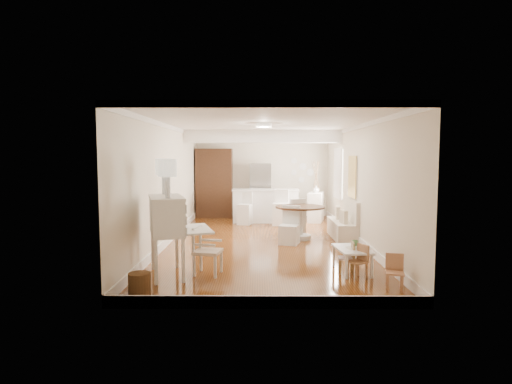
{
  "coord_description": "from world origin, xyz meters",
  "views": [
    {
      "loc": [
        -0.13,
        -10.14,
        2.08
      ],
      "look_at": [
        -0.18,
        0.3,
        1.18
      ],
      "focal_mm": 30.0,
      "sensor_mm": 36.0,
      "label": 1
    }
  ],
  "objects_px": {
    "bar_stool_left": "(245,208)",
    "sideboard": "(316,207)",
    "bar_stool_right": "(281,208)",
    "fridge": "(271,191)",
    "kids_chair_a": "(357,261)",
    "slip_chair_near": "(289,225)",
    "wicker_basket": "(140,284)",
    "pantry_cabinet": "(214,183)",
    "dining_table": "(300,223)",
    "slip_chair_far": "(294,216)",
    "kids_table": "(352,260)",
    "gustavian_armchair": "(208,251)",
    "breakfast_counter": "(265,206)",
    "kids_chair_b": "(346,257)",
    "secretary_bureau": "(167,236)",
    "kids_chair_c": "(395,272)"
  },
  "relations": [
    {
      "from": "dining_table",
      "to": "sideboard",
      "type": "bearing_deg",
      "value": 74.92
    },
    {
      "from": "kids_chair_a",
      "to": "bar_stool_left",
      "type": "distance_m",
      "value": 6.05
    },
    {
      "from": "slip_chair_near",
      "to": "pantry_cabinet",
      "type": "height_order",
      "value": "pantry_cabinet"
    },
    {
      "from": "kids_chair_b",
      "to": "bar_stool_right",
      "type": "xyz_separation_m",
      "value": [
        -0.89,
        5.19,
        0.25
      ]
    },
    {
      "from": "slip_chair_far",
      "to": "kids_chair_c",
      "type": "bearing_deg",
      "value": 76.52
    },
    {
      "from": "bar_stool_right",
      "to": "fridge",
      "type": "relative_size",
      "value": 0.59
    },
    {
      "from": "gustavian_armchair",
      "to": "kids_table",
      "type": "relative_size",
      "value": 0.96
    },
    {
      "from": "secretary_bureau",
      "to": "gustavian_armchair",
      "type": "height_order",
      "value": "secretary_bureau"
    },
    {
      "from": "slip_chair_near",
      "to": "fridge",
      "type": "relative_size",
      "value": 0.5
    },
    {
      "from": "pantry_cabinet",
      "to": "sideboard",
      "type": "height_order",
      "value": "pantry_cabinet"
    },
    {
      "from": "wicker_basket",
      "to": "pantry_cabinet",
      "type": "height_order",
      "value": "pantry_cabinet"
    },
    {
      "from": "kids_chair_b",
      "to": "pantry_cabinet",
      "type": "distance_m",
      "value": 7.57
    },
    {
      "from": "gustavian_armchair",
      "to": "dining_table",
      "type": "xyz_separation_m",
      "value": [
        1.92,
        3.17,
        -0.01
      ]
    },
    {
      "from": "bar_stool_left",
      "to": "secretary_bureau",
      "type": "bearing_deg",
      "value": -86.87
    },
    {
      "from": "fridge",
      "to": "bar_stool_right",
      "type": "bearing_deg",
      "value": -81.8
    },
    {
      "from": "kids_chair_c",
      "to": "pantry_cabinet",
      "type": "relative_size",
      "value": 0.25
    },
    {
      "from": "kids_table",
      "to": "kids_chair_c",
      "type": "distance_m",
      "value": 1.1
    },
    {
      "from": "gustavian_armchair",
      "to": "sideboard",
      "type": "distance_m",
      "value": 6.65
    },
    {
      "from": "secretary_bureau",
      "to": "breakfast_counter",
      "type": "distance_m",
      "value": 6.26
    },
    {
      "from": "kids_chair_b",
      "to": "bar_stool_left",
      "type": "height_order",
      "value": "bar_stool_left"
    },
    {
      "from": "slip_chair_near",
      "to": "breakfast_counter",
      "type": "distance_m",
      "value": 3.36
    },
    {
      "from": "breakfast_counter",
      "to": "bar_stool_right",
      "type": "height_order",
      "value": "bar_stool_right"
    },
    {
      "from": "breakfast_counter",
      "to": "sideboard",
      "type": "relative_size",
      "value": 2.15
    },
    {
      "from": "wicker_basket",
      "to": "bar_stool_right",
      "type": "bearing_deg",
      "value": 69.2
    },
    {
      "from": "kids_chair_a",
      "to": "slip_chair_near",
      "type": "xyz_separation_m",
      "value": [
        -0.95,
        2.81,
        0.15
      ]
    },
    {
      "from": "slip_chair_near",
      "to": "slip_chair_far",
      "type": "relative_size",
      "value": 0.94
    },
    {
      "from": "wicker_basket",
      "to": "breakfast_counter",
      "type": "bearing_deg",
      "value": 74.16
    },
    {
      "from": "slip_chair_far",
      "to": "fridge",
      "type": "distance_m",
      "value": 3.14
    },
    {
      "from": "sideboard",
      "to": "dining_table",
      "type": "bearing_deg",
      "value": -91.02
    },
    {
      "from": "kids_table",
      "to": "slip_chair_far",
      "type": "height_order",
      "value": "slip_chair_far"
    },
    {
      "from": "wicker_basket",
      "to": "slip_chair_far",
      "type": "distance_m",
      "value": 5.71
    },
    {
      "from": "kids_chair_b",
      "to": "sideboard",
      "type": "bearing_deg",
      "value": -178.17
    },
    {
      "from": "kids_chair_a",
      "to": "breakfast_counter",
      "type": "distance_m",
      "value": 6.31
    },
    {
      "from": "kids_table",
      "to": "sideboard",
      "type": "distance_m",
      "value": 5.94
    },
    {
      "from": "bar_stool_right",
      "to": "kids_chair_c",
      "type": "bearing_deg",
      "value": -62.98
    },
    {
      "from": "bar_stool_left",
      "to": "sideboard",
      "type": "xyz_separation_m",
      "value": [
        2.23,
        0.63,
        -0.03
      ]
    },
    {
      "from": "secretary_bureau",
      "to": "wicker_basket",
      "type": "bearing_deg",
      "value": -117.45
    },
    {
      "from": "gustavian_armchair",
      "to": "breakfast_counter",
      "type": "relative_size",
      "value": 0.41
    },
    {
      "from": "wicker_basket",
      "to": "pantry_cabinet",
      "type": "xyz_separation_m",
      "value": [
        0.29,
        8.11,
        0.98
      ]
    },
    {
      "from": "sideboard",
      "to": "kids_chair_a",
      "type": "bearing_deg",
      "value": -77.21
    },
    {
      "from": "kids_chair_b",
      "to": "bar_stool_right",
      "type": "bearing_deg",
      "value": -165.92
    },
    {
      "from": "dining_table",
      "to": "slip_chair_far",
      "type": "relative_size",
      "value": 1.27
    },
    {
      "from": "slip_chair_near",
      "to": "fridge",
      "type": "xyz_separation_m",
      "value": [
        -0.3,
        4.37,
        0.45
      ]
    },
    {
      "from": "bar_stool_left",
      "to": "sideboard",
      "type": "bearing_deg",
      "value": 30.72
    },
    {
      "from": "kids_chair_a",
      "to": "slip_chair_near",
      "type": "distance_m",
      "value": 2.97
    },
    {
      "from": "kids_chair_a",
      "to": "sideboard",
      "type": "bearing_deg",
      "value": 151.58
    },
    {
      "from": "secretary_bureau",
      "to": "kids_chair_a",
      "type": "height_order",
      "value": "secretary_bureau"
    },
    {
      "from": "wicker_basket",
      "to": "pantry_cabinet",
      "type": "relative_size",
      "value": 0.15
    },
    {
      "from": "kids_table",
      "to": "kids_chair_a",
      "type": "relative_size",
      "value": 1.5
    },
    {
      "from": "bar_stool_left",
      "to": "bar_stool_right",
      "type": "distance_m",
      "value": 1.09
    }
  ]
}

